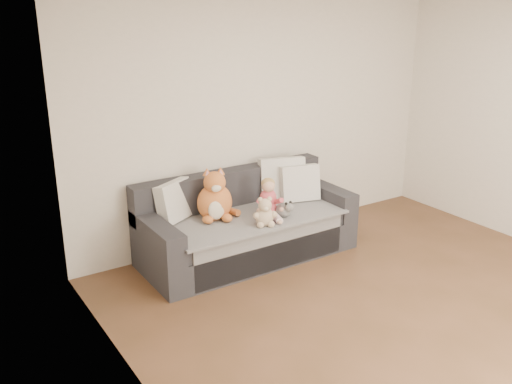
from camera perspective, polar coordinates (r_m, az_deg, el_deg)
room_shell at (r=4.69m, az=15.19°, el=2.67°), size 5.00×5.00×5.00m
sofa at (r=5.88m, az=-1.01°, el=-3.56°), size 2.20×0.94×0.85m
cushion_left at (r=5.63m, az=-8.16°, el=-0.90°), size 0.46×0.37×0.40m
cushion_right_back at (r=6.18m, az=2.63°, el=1.37°), size 0.54×0.37×0.47m
cushion_right_front at (r=6.14m, az=4.39°, el=0.90°), size 0.46×0.29×0.40m
toddler at (r=5.68m, az=1.27°, el=-0.84°), size 0.30×0.40×0.39m
plush_cat at (r=5.62m, az=-4.11°, el=-0.74°), size 0.42×0.38×0.55m
teddy_bear at (r=5.46m, az=0.90°, el=-2.22°), size 0.22×0.19×0.30m
plush_cow at (r=5.70m, az=2.85°, el=-1.78°), size 0.14×0.22×0.18m
sippy_cup at (r=5.58m, az=1.10°, el=-2.36°), size 0.10×0.09×0.12m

